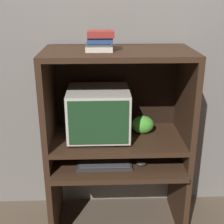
# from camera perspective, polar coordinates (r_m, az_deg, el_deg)

# --- Properties ---
(wall_back) EXTENTS (6.00, 0.06, 2.60)m
(wall_back) POSITION_cam_1_polar(r_m,az_deg,el_deg) (2.46, 0.70, 10.03)
(wall_back) COLOR gray
(wall_back) RESTS_ON ground_plane
(desk_base) EXTENTS (1.02, 0.58, 0.60)m
(desk_base) POSITION_cam_1_polar(r_m,az_deg,el_deg) (2.46, 1.02, -12.81)
(desk_base) COLOR #382316
(desk_base) RESTS_ON ground_plane
(desk_monitor_shelf) EXTENTS (1.02, 0.53, 0.17)m
(desk_monitor_shelf) POSITION_cam_1_polar(r_m,az_deg,el_deg) (2.33, 1.02, -5.36)
(desk_monitor_shelf) COLOR #382316
(desk_monitor_shelf) RESTS_ON desk_base
(hutch_upper) EXTENTS (1.02, 0.53, 0.64)m
(hutch_upper) POSITION_cam_1_polar(r_m,az_deg,el_deg) (2.20, 1.05, 5.86)
(hutch_upper) COLOR #382316
(hutch_upper) RESTS_ON desk_monitor_shelf
(crt_monitor) EXTENTS (0.44, 0.40, 0.36)m
(crt_monitor) POSITION_cam_1_polar(r_m,az_deg,el_deg) (2.25, -2.46, -0.16)
(crt_monitor) COLOR beige
(crt_monitor) RESTS_ON desk_monitor_shelf
(keyboard) EXTENTS (0.39, 0.13, 0.03)m
(keyboard) POSITION_cam_1_polar(r_m,az_deg,el_deg) (2.26, -1.38, -9.71)
(keyboard) COLOR #2D2D30
(keyboard) RESTS_ON desk_base
(mouse) EXTENTS (0.07, 0.05, 0.03)m
(mouse) POSITION_cam_1_polar(r_m,az_deg,el_deg) (2.28, 5.38, -9.41)
(mouse) COLOR #28282B
(mouse) RESTS_ON desk_base
(snack_bag) EXTENTS (0.17, 0.13, 0.14)m
(snack_bag) POSITION_cam_1_polar(r_m,az_deg,el_deg) (2.36, 5.63, -2.31)
(snack_bag) COLOR green
(snack_bag) RESTS_ON desk_monitor_shelf
(book_stack) EXTENTS (0.18, 0.13, 0.13)m
(book_stack) POSITION_cam_1_polar(r_m,az_deg,el_deg) (2.06, -2.25, 12.86)
(book_stack) COLOR beige
(book_stack) RESTS_ON hutch_upper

